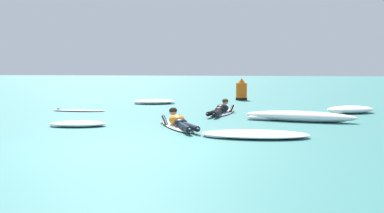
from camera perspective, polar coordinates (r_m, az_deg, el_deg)
ground_plane at (r=18.30m, az=1.02°, el=0.32°), size 120.00×120.00×0.00m
surfer_near at (r=11.12m, az=-1.82°, el=-2.20°), size 1.54×2.55×0.53m
surfer_far at (r=14.36m, az=3.94°, el=-0.51°), size 0.94×2.68×0.53m
drifting_surfboard at (r=15.90m, az=-14.87°, el=-0.48°), size 1.94×0.57×0.16m
whitewater_front at (r=15.70m, az=20.32°, el=-0.40°), size 1.95×1.52×0.25m
whitewater_mid_left at (r=9.81m, az=8.43°, el=-3.67°), size 2.45×1.14×0.14m
whitewater_mid_right at (r=12.88m, az=14.13°, el=-1.30°), size 3.28×1.35×0.30m
whitewater_back at (r=11.83m, az=-14.92°, el=-2.24°), size 1.60×0.95×0.15m
whitewater_far_band at (r=18.57m, az=-5.03°, el=0.66°), size 2.01×1.55×0.20m
channel_marker_buoy at (r=20.61m, az=6.61°, el=2.02°), size 0.55×0.55×1.06m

